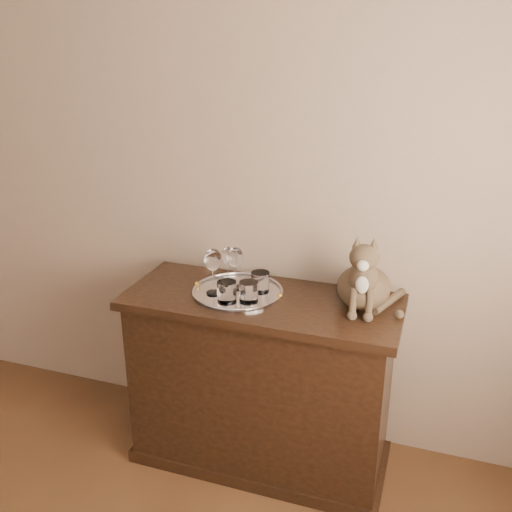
{
  "coord_description": "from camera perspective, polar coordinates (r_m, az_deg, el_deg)",
  "views": [
    {
      "loc": [
        1.3,
        -0.18,
        1.9
      ],
      "look_at": [
        0.57,
        1.95,
        1.04
      ],
      "focal_mm": 40.0,
      "sensor_mm": 36.0,
      "label": 1
    }
  ],
  "objects": [
    {
      "name": "wine_glass_d",
      "position": [
        2.51,
        -2.07,
        -1.2
      ],
      "size": [
        0.07,
        0.07,
        0.19
      ],
      "primitive_type": null,
      "color": "silver",
      "rests_on": "tray"
    },
    {
      "name": "tray",
      "position": [
        2.51,
        -1.84,
        -3.67
      ],
      "size": [
        0.4,
        0.4,
        0.01
      ],
      "primitive_type": "cylinder",
      "color": "silver",
      "rests_on": "sideboard"
    },
    {
      "name": "tumbler_b",
      "position": [
        2.4,
        -2.93,
        -3.62
      ],
      "size": [
        0.08,
        0.08,
        0.09
      ],
      "primitive_type": "cylinder",
      "color": "white",
      "rests_on": "tray"
    },
    {
      "name": "tumbler_c",
      "position": [
        2.49,
        0.43,
        -2.62
      ],
      "size": [
        0.08,
        0.08,
        0.09
      ],
      "primitive_type": "cylinder",
      "color": "silver",
      "rests_on": "tray"
    },
    {
      "name": "wine_glass_a",
      "position": [
        2.58,
        -2.79,
        -0.84
      ],
      "size": [
        0.06,
        0.06,
        0.17
      ],
      "primitive_type": null,
      "color": "white",
      "rests_on": "tray"
    },
    {
      "name": "sideboard",
      "position": [
        2.68,
        0.54,
        -12.46
      ],
      "size": [
        1.2,
        0.5,
        0.85
      ],
      "primitive_type": null,
      "color": "black",
      "rests_on": "ground"
    },
    {
      "name": "tumbler_a",
      "position": [
        2.4,
        -0.74,
        -3.61
      ],
      "size": [
        0.08,
        0.08,
        0.09
      ],
      "primitive_type": "cylinder",
      "color": "white",
      "rests_on": "tray"
    },
    {
      "name": "wine_glass_c",
      "position": [
        2.46,
        -4.3,
        -1.54
      ],
      "size": [
        0.08,
        0.08,
        0.21
      ],
      "primitive_type": null,
      "color": "silver",
      "rests_on": "tray"
    },
    {
      "name": "cat",
      "position": [
        2.37,
        10.84,
        -1.18
      ],
      "size": [
        0.36,
        0.34,
        0.34
      ],
      "primitive_type": null,
      "rotation": [
        0.0,
        0.0,
        0.08
      ],
      "color": "#4D3F2E",
      "rests_on": "sideboard"
    },
    {
      "name": "wall_back",
      "position": [
        2.81,
        -9.19,
        9.43
      ],
      "size": [
        4.0,
        0.1,
        2.7
      ],
      "primitive_type": "cube",
      "color": "tan",
      "rests_on": "ground"
    }
  ]
}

